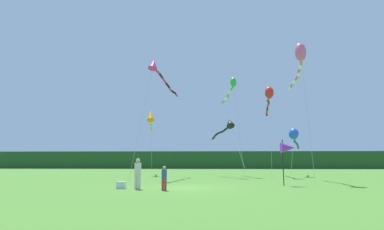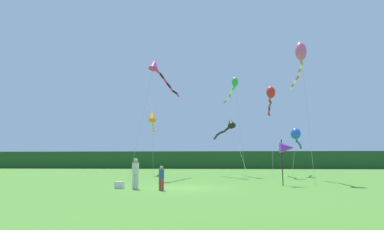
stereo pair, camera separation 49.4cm
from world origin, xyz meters
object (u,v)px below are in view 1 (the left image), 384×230
person_child (164,177)px  banner_flag_pole (288,148)px  kite_black (227,125)px  kite_red (269,96)px  kite_rainbow (300,57)px  kite_magenta (157,70)px  kite_blue (294,135)px  kite_orange (150,117)px  cooler_box (121,185)px  person_adult (138,172)px  kite_green (232,86)px

person_child → banner_flag_pole: size_ratio=0.44×
kite_black → kite_red: kite_red is taller
kite_rainbow → kite_magenta: (-11.89, 3.74, 0.19)m
kite_black → kite_blue: size_ratio=1.29×
kite_black → kite_magenta: size_ratio=0.78×
person_child → kite_orange: size_ratio=0.18×
kite_orange → kite_rainbow: bearing=-37.2°
person_child → kite_black: 15.07m
cooler_box → kite_orange: (-1.43, 16.47, 6.23)m
kite_rainbow → kite_red: size_ratio=1.18×
person_adult → cooler_box: person_adult is taller
person_adult → kite_blue: kite_blue is taller
banner_flag_pole → kite_magenta: 14.26m
banner_flag_pole → kite_magenta: bearing=144.1°
person_child → banner_flag_pole: banner_flag_pole is taller
kite_blue → person_child: bearing=-124.8°
cooler_box → kite_green: bearing=64.1°
person_child → kite_green: (4.96, 16.66, 8.88)m
cooler_box → kite_green: size_ratio=0.05×
cooler_box → kite_black: size_ratio=0.06×
cooler_box → kite_black: bearing=61.7°
kite_magenta → kite_blue: 15.61m
person_child → kite_magenta: (-2.28, 10.90, 9.13)m
person_child → kite_green: kite_green is taller
kite_black → kite_blue: 7.48m
kite_blue → person_adult: bearing=-129.7°
kite_rainbow → kite_blue: 10.69m
person_adult → kite_magenta: (-0.67, 10.21, 8.90)m
person_child → kite_red: size_ratio=0.14×
kite_black → kite_green: bearing=75.7°
kite_orange → kite_magenta: 7.68m
cooler_box → kite_magenta: kite_magenta is taller
kite_rainbow → kite_orange: 17.46m
person_adult → kite_black: size_ratio=0.20×
kite_magenta → cooler_box: bearing=-92.0°
person_child → kite_rainbow: bearing=36.7°
person_child → kite_green: bearing=73.4°
person_adult → kite_red: (10.21, 14.34, 7.19)m
kite_blue → kite_green: (-6.31, 0.46, 5.40)m
kite_orange → kite_blue: bearing=-4.9°
person_adult → cooler_box: bearing=160.5°
person_child → kite_red: bearing=60.2°
banner_flag_pole → kite_green: (-2.60, 12.88, 7.21)m
kite_red → kite_magenta: bearing=-159.2°
banner_flag_pole → kite_rainbow: bearing=58.9°
kite_rainbow → kite_red: 8.09m
kite_blue → kite_green: 8.32m
person_adult → kite_rainbow: bearing=30.0°
person_adult → kite_orange: (-2.45, 16.83, 5.46)m
kite_green → kite_blue: bearing=-4.2°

